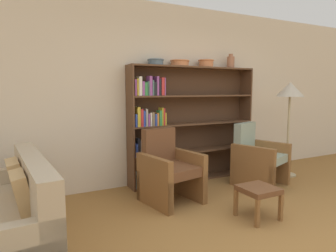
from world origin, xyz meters
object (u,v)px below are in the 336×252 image
armchair_leather (169,170)px  bowl_sage (180,63)px  armchair_cushioned (257,158)px  footstool (258,192)px  floor_lamp (290,94)px  vase_tall (231,62)px  bookshelf (182,125)px  bowl_olive (206,63)px  bowl_terracotta (156,62)px

armchair_leather → bowl_sage: bearing=-139.2°
armchair_cushioned → footstool: armchair_cushioned is taller
bowl_sage → armchair_leather: size_ratio=0.32×
floor_lamp → vase_tall: bearing=147.3°
bookshelf → footstool: size_ratio=5.57×
floor_lamp → bowl_olive: bearing=158.1°
vase_tall → armchair_leather: vase_tall is taller
armchair_cushioned → bowl_olive: bearing=-71.8°
bookshelf → armchair_cushioned: bookshelf is taller
bowl_sage → vase_tall: size_ratio=1.27×
bowl_terracotta → armchair_cushioned: bearing=-25.1°
bowl_terracotta → bowl_olive: size_ratio=0.97×
vase_tall → footstool: (-0.86, -1.60, -1.61)m
vase_tall → floor_lamp: 1.12m
bookshelf → footstool: bookshelf is taller
bowl_olive → bowl_terracotta: bearing=180.0°
floor_lamp → footstool: floor_lamp is taller
bowl_olive → vase_tall: vase_tall is taller
armchair_leather → vase_tall: bearing=-166.8°
bowl_sage → bowl_olive: (0.48, 0.00, 0.01)m
bookshelf → footstool: 1.73m
bowl_olive → vase_tall: 0.50m
armchair_cushioned → footstool: bearing=26.3°
footstool → floor_lamp: bearing=32.5°
bowl_sage → vase_tall: 0.98m
vase_tall → floor_lamp: (0.83, -0.53, -0.53)m
armchair_leather → bowl_olive: bearing=-157.3°
armchair_leather → floor_lamp: 2.53m
armchair_cushioned → floor_lamp: size_ratio=0.59×
footstool → bowl_olive: bearing=77.2°
bowl_sage → armchair_leather: (-0.53, -0.66, -1.45)m
bowl_terracotta → bowl_olive: 0.88m
bowl_terracotta → armchair_leather: (-0.12, -0.66, -1.44)m
armchair_leather → armchair_cushioned: size_ratio=1.00×
bowl_sage → bowl_olive: bearing=0.0°
armchair_leather → floor_lamp: floor_lamp is taller
bowl_terracotta → floor_lamp: 2.32m
bowl_olive → bowl_sage: bearing=180.0°
bowl_sage → armchair_cushioned: bearing=-33.3°
bowl_sage → bookshelf: bearing=21.0°
bowl_sage → bowl_olive: 0.48m
bookshelf → bowl_sage: 0.96m
bowl_sage → bowl_olive: bowl_olive is taller
bowl_sage → footstool: size_ratio=0.77×
armchair_leather → footstool: (0.64, -0.94, -0.11)m
floor_lamp → footstool: size_ratio=4.09×
bowl_terracotta → bowl_sage: 0.40m
bowl_olive → armchair_cushioned: bowl_olive is taller
armchair_leather → floor_lamp: bearing=172.7°
bookshelf → vase_tall: bearing=-1.3°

